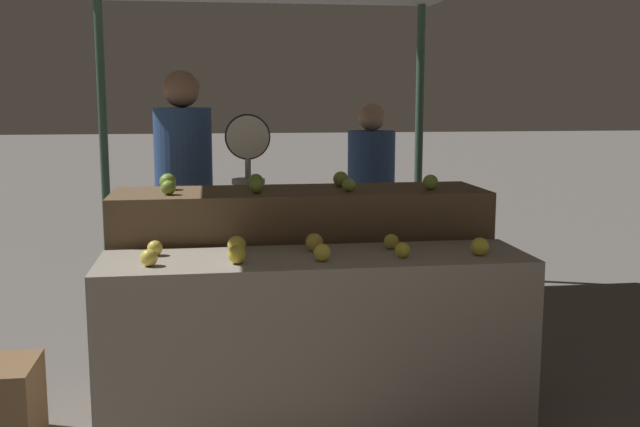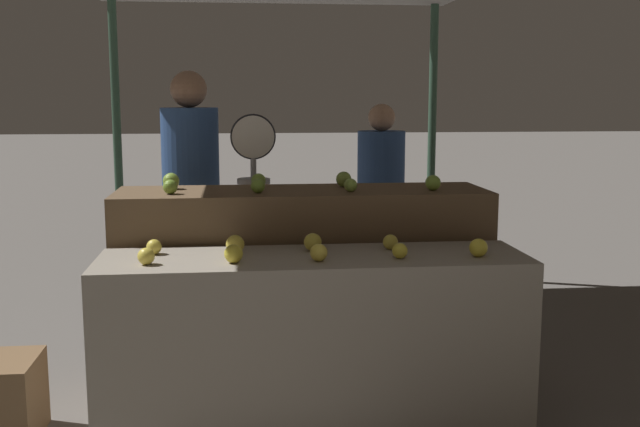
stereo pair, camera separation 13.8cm
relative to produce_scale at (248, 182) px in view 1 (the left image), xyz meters
name	(u,v)px [view 1 (the left image)]	position (x,y,z in m)	size (l,w,h in m)	color
display_counter_front	(316,346)	(0.25, -1.17, -0.64)	(1.97, 0.55, 0.86)	gray
display_counter_back	(301,290)	(0.25, -0.57, -0.53)	(1.97, 0.55, 1.10)	brown
apple_front_0	(149,258)	(-0.50, -1.28, -0.18)	(0.08, 0.08, 0.08)	yellow
apple_front_1	(237,254)	(-0.12, -1.28, -0.17)	(0.08, 0.08, 0.08)	gold
apple_front_2	(322,253)	(0.26, -1.29, -0.17)	(0.08, 0.08, 0.08)	yellow
apple_front_3	(402,250)	(0.63, -1.27, -0.18)	(0.07, 0.07, 0.07)	gold
apple_front_4	(480,247)	(0.99, -1.27, -0.17)	(0.08, 0.08, 0.08)	gold
apple_front_5	(155,248)	(-0.49, -1.06, -0.18)	(0.07, 0.07, 0.07)	yellow
apple_front_6	(237,245)	(-0.11, -1.08, -0.17)	(0.09, 0.09, 0.09)	yellow
apple_front_7	(314,242)	(0.25, -1.06, -0.17)	(0.09, 0.09, 0.09)	gold
apple_front_8	(391,242)	(0.63, -1.07, -0.18)	(0.07, 0.07, 0.07)	gold
apple_back_0	(168,188)	(-0.44, -0.68, 0.06)	(0.07, 0.07, 0.07)	#7AA338
apple_back_1	(257,186)	(0.01, -0.68, 0.06)	(0.07, 0.07, 0.07)	#7AA338
apple_back_2	(349,185)	(0.49, -0.69, 0.05)	(0.07, 0.07, 0.07)	#8EB247
apple_back_3	(430,182)	(0.93, -0.68, 0.06)	(0.08, 0.08, 0.08)	#84AD3D
apple_back_4	(168,182)	(-0.45, -0.47, 0.06)	(0.09, 0.09, 0.09)	#84AD3D
apple_back_5	(256,181)	(0.02, -0.47, 0.06)	(0.08, 0.08, 0.08)	#84AD3D
apple_back_6	(341,179)	(0.48, -0.47, 0.06)	(0.09, 0.09, 0.09)	#8EB247
produce_scale	(248,182)	(0.00, 0.00, 0.00)	(0.27, 0.20, 1.49)	#99999E
person_vendor_at_scale	(184,189)	(-0.39, 0.27, -0.06)	(0.43, 0.43, 1.75)	#2D2D38
person_customer_left	(371,191)	(0.98, 1.00, -0.20)	(0.48, 0.48, 1.54)	#2D2D38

